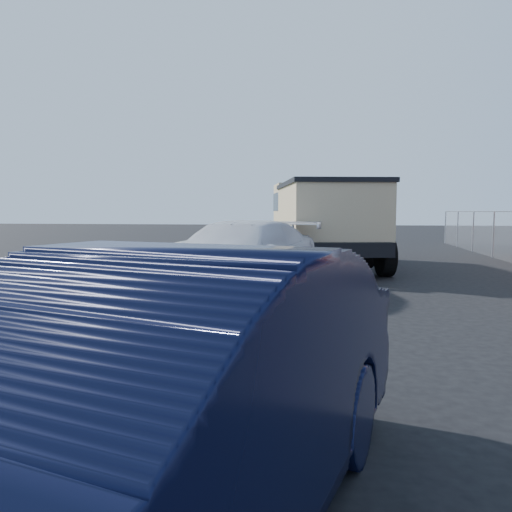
% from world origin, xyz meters
% --- Properties ---
extents(ground, '(120.00, 120.00, 0.00)m').
position_xyz_m(ground, '(0.00, 0.00, 0.00)').
color(ground, black).
rests_on(ground, ground).
extents(streetside, '(6.12, 50.00, 0.15)m').
position_xyz_m(streetside, '(-5.57, 2.00, 0.07)').
color(streetside, gray).
rests_on(streetside, ground).
extents(parking_meter, '(0.19, 0.15, 1.21)m').
position_xyz_m(parking_meter, '(-2.71, -1.30, 0.99)').
color(parking_meter, '#3F4247').
rests_on(parking_meter, ground).
extents(white_wagon, '(3.68, 5.91, 1.60)m').
position_xyz_m(white_wagon, '(-2.05, 2.70, 0.80)').
color(white_wagon, white).
rests_on(white_wagon, ground).
extents(navy_sedan, '(2.83, 5.10, 1.59)m').
position_xyz_m(navy_sedan, '(-0.92, -5.48, 0.80)').
color(navy_sedan, black).
rests_on(navy_sedan, ground).
extents(dump_truck, '(4.17, 7.56, 2.81)m').
position_xyz_m(dump_truck, '(-0.54, 8.97, 1.58)').
color(dump_truck, black).
rests_on(dump_truck, ground).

